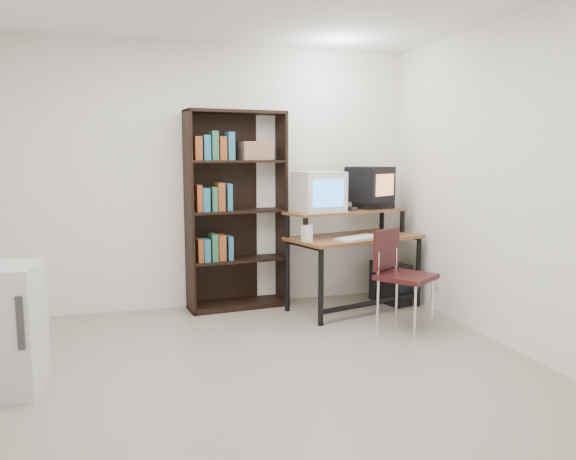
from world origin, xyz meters
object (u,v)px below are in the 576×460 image
object	(u,v)px
crt_monitor	(319,192)
pc_tower	(390,283)
computer_desk	(353,240)
mini_fridge	(0,329)
crt_tv	(370,184)
bookshelf	(235,209)
school_chair	(398,268)

from	to	relation	value
crt_monitor	pc_tower	xyz separation A→B (m)	(0.81, 0.03, -0.96)
crt_monitor	computer_desk	bearing A→B (deg)	-16.49
mini_fridge	crt_tv	bearing A→B (deg)	29.40
crt_monitor	bookshelf	world-z (taller)	bookshelf
pc_tower	bookshelf	world-z (taller)	bookshelf
pc_tower	school_chair	xyz separation A→B (m)	(-0.32, -0.78, 0.33)
computer_desk	mini_fridge	size ratio (longest dim) A/B	1.70
pc_tower	bookshelf	size ratio (longest dim) A/B	0.23
computer_desk	pc_tower	size ratio (longest dim) A/B	3.15
computer_desk	pc_tower	bearing A→B (deg)	-5.10
crt_tv	pc_tower	bearing A→B (deg)	-61.86
crt_tv	bookshelf	world-z (taller)	bookshelf
school_chair	bookshelf	bearing A→B (deg)	103.72
pc_tower	mini_fridge	distance (m)	3.68
pc_tower	school_chair	size ratio (longest dim) A/B	0.51
bookshelf	pc_tower	bearing A→B (deg)	-16.63
school_chair	mini_fridge	bearing A→B (deg)	153.96
school_chair	mini_fridge	distance (m)	3.16
computer_desk	mini_fridge	bearing A→B (deg)	-173.57
school_chair	mini_fridge	xyz separation A→B (m)	(-3.11, -0.52, -0.12)
computer_desk	school_chair	bearing A→B (deg)	-94.10
pc_tower	mini_fridge	size ratio (longest dim) A/B	0.54
crt_monitor	mini_fridge	bearing A→B (deg)	-161.06
computer_desk	school_chair	size ratio (longest dim) A/B	1.62
crt_tv	crt_monitor	bearing A→B (deg)	166.83
crt_tv	pc_tower	distance (m)	1.05
crt_monitor	school_chair	bearing A→B (deg)	-63.95
mini_fridge	school_chair	bearing A→B (deg)	15.02
pc_tower	mini_fridge	world-z (taller)	mini_fridge
crt_tv	mini_fridge	xyz separation A→B (m)	(-3.24, -1.44, -0.81)
computer_desk	crt_monitor	bearing A→B (deg)	154.62
crt_tv	pc_tower	size ratio (longest dim) A/B	1.13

